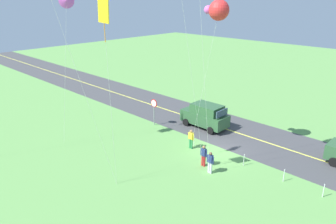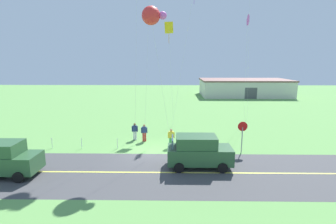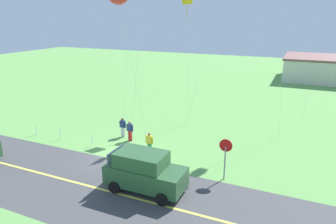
{
  "view_description": "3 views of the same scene",
  "coord_description": "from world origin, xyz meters",
  "px_view_note": "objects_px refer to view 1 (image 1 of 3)",
  "views": [
    {
      "loc": [
        -13.13,
        19.16,
        11.59
      ],
      "look_at": [
        2.74,
        2.77,
        3.24
      ],
      "focal_mm": 34.29,
      "sensor_mm": 36.0,
      "label": 1
    },
    {
      "loc": [
        1.75,
        -19.91,
        7.21
      ],
      "look_at": [
        1.37,
        3.71,
        2.57
      ],
      "focal_mm": 27.53,
      "sensor_mm": 36.0,
      "label": 2
    },
    {
      "loc": [
        10.9,
        -16.3,
        9.27
      ],
      "look_at": [
        1.57,
        4.69,
        2.09
      ],
      "focal_mm": 32.87,
      "sensor_mm": 36.0,
      "label": 3
    }
  ],
  "objects_px": {
    "kite_green_far": "(104,16)",
    "kite_orange_near": "(66,1)",
    "person_adult_near": "(191,138)",
    "stop_sign": "(154,107)",
    "kite_red_low": "(218,10)",
    "person_adult_companion": "(210,162)",
    "person_child_watcher": "(204,155)",
    "car_suv_foreground": "(205,115)"
  },
  "relations": [
    {
      "from": "kite_red_low",
      "to": "kite_green_far",
      "type": "bearing_deg",
      "value": 81.95
    },
    {
      "from": "car_suv_foreground",
      "to": "person_adult_companion",
      "type": "distance_m",
      "value": 8.21
    },
    {
      "from": "kite_green_far",
      "to": "person_adult_near",
      "type": "bearing_deg",
      "value": -87.85
    },
    {
      "from": "kite_orange_near",
      "to": "person_child_watcher",
      "type": "bearing_deg",
      "value": -158.22
    },
    {
      "from": "stop_sign",
      "to": "kite_red_low",
      "type": "xyz_separation_m",
      "value": [
        -7.14,
        0.63,
        8.82
      ]
    },
    {
      "from": "person_adult_near",
      "to": "person_child_watcher",
      "type": "xyz_separation_m",
      "value": [
        -2.47,
        1.53,
        0.0
      ]
    },
    {
      "from": "person_adult_companion",
      "to": "kite_green_far",
      "type": "xyz_separation_m",
      "value": [
        3.11,
        5.77,
        9.71
      ]
    },
    {
      "from": "person_adult_companion",
      "to": "kite_red_low",
      "type": "height_order",
      "value": "kite_red_low"
    },
    {
      "from": "stop_sign",
      "to": "person_adult_near",
      "type": "distance_m",
      "value": 5.88
    },
    {
      "from": "person_adult_companion",
      "to": "person_child_watcher",
      "type": "distance_m",
      "value": 1.04
    },
    {
      "from": "car_suv_foreground",
      "to": "stop_sign",
      "type": "xyz_separation_m",
      "value": [
        3.75,
        2.94,
        0.65
      ]
    },
    {
      "from": "person_adult_near",
      "to": "kite_orange_near",
      "type": "relative_size",
      "value": 0.14
    },
    {
      "from": "car_suv_foreground",
      "to": "person_adult_companion",
      "type": "relative_size",
      "value": 2.75
    },
    {
      "from": "person_adult_companion",
      "to": "kite_green_far",
      "type": "height_order",
      "value": "kite_green_far"
    },
    {
      "from": "person_adult_near",
      "to": "kite_orange_near",
      "type": "height_order",
      "value": "kite_orange_near"
    },
    {
      "from": "kite_orange_near",
      "to": "person_adult_near",
      "type": "bearing_deg",
      "value": -143.58
    },
    {
      "from": "stop_sign",
      "to": "person_adult_near",
      "type": "height_order",
      "value": "stop_sign"
    },
    {
      "from": "car_suv_foreground",
      "to": "stop_sign",
      "type": "height_order",
      "value": "stop_sign"
    },
    {
      "from": "car_suv_foreground",
      "to": "person_child_watcher",
      "type": "distance_m",
      "value": 7.27
    },
    {
      "from": "kite_red_low",
      "to": "kite_orange_near",
      "type": "height_order",
      "value": "kite_orange_near"
    },
    {
      "from": "person_adult_companion",
      "to": "stop_sign",
      "type": "bearing_deg",
      "value": -105.23
    },
    {
      "from": "car_suv_foreground",
      "to": "kite_red_low",
      "type": "bearing_deg",
      "value": 133.49
    },
    {
      "from": "person_child_watcher",
      "to": "kite_red_low",
      "type": "bearing_deg",
      "value": -65.14
    },
    {
      "from": "person_child_watcher",
      "to": "kite_orange_near",
      "type": "relative_size",
      "value": 0.14
    },
    {
      "from": "kite_green_far",
      "to": "kite_orange_near",
      "type": "distance_m",
      "value": 8.07
    },
    {
      "from": "car_suv_foreground",
      "to": "stop_sign",
      "type": "relative_size",
      "value": 1.72
    },
    {
      "from": "kite_green_far",
      "to": "kite_orange_near",
      "type": "relative_size",
      "value": 0.97
    },
    {
      "from": "kite_red_low",
      "to": "car_suv_foreground",
      "type": "bearing_deg",
      "value": -46.51
    },
    {
      "from": "stop_sign",
      "to": "person_child_watcher",
      "type": "distance_m",
      "value": 8.67
    },
    {
      "from": "person_adult_near",
      "to": "kite_green_far",
      "type": "xyz_separation_m",
      "value": [
        -0.29,
        7.75,
        9.71
      ]
    },
    {
      "from": "car_suv_foreground",
      "to": "kite_red_low",
      "type": "xyz_separation_m",
      "value": [
        -3.39,
        3.57,
        9.47
      ]
    },
    {
      "from": "person_adult_companion",
      "to": "kite_orange_near",
      "type": "distance_m",
      "value": 15.34
    },
    {
      "from": "kite_orange_near",
      "to": "person_adult_companion",
      "type": "bearing_deg",
      "value": -162.11
    },
    {
      "from": "person_adult_companion",
      "to": "kite_green_far",
      "type": "bearing_deg",
      "value": -23.43
    },
    {
      "from": "person_adult_near",
      "to": "person_adult_companion",
      "type": "bearing_deg",
      "value": 110.22
    },
    {
      "from": "stop_sign",
      "to": "person_adult_near",
      "type": "relative_size",
      "value": 1.6
    },
    {
      "from": "person_adult_near",
      "to": "person_adult_companion",
      "type": "xyz_separation_m",
      "value": [
        -3.4,
        1.99,
        0.0
      ]
    },
    {
      "from": "car_suv_foreground",
      "to": "person_adult_near",
      "type": "bearing_deg",
      "value": 113.97
    },
    {
      "from": "person_child_watcher",
      "to": "kite_orange_near",
      "type": "height_order",
      "value": "kite_orange_near"
    },
    {
      "from": "kite_green_far",
      "to": "car_suv_foreground",
      "type": "bearing_deg",
      "value": -79.67
    },
    {
      "from": "kite_green_far",
      "to": "person_child_watcher",
      "type": "bearing_deg",
      "value": -109.32
    },
    {
      "from": "person_adult_near",
      "to": "kite_red_low",
      "type": "bearing_deg",
      "value": 165.81
    }
  ]
}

